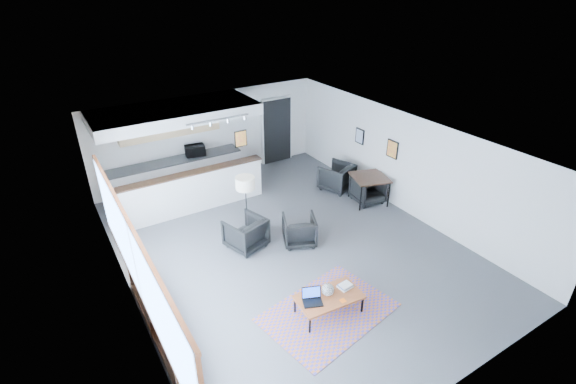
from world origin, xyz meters
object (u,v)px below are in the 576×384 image
laptop (312,297)px  ceramic_pot (328,290)px  book_stack (345,286)px  armchair_right (299,229)px  dining_table (370,179)px  coffee_table (329,297)px  dining_chair_far (336,178)px  dining_chair_near (368,190)px  floor_lamp (245,185)px  microwave (195,149)px  armchair_left (246,232)px

laptop → ceramic_pot: laptop is taller
ceramic_pot → book_stack: 0.41m
laptop → book_stack: size_ratio=1.51×
armchair_right → dining_table: 2.79m
coffee_table → book_stack: (0.40, 0.03, 0.07)m
ceramic_pot → dining_chair_far: 5.03m
dining_table → dining_chair_near: dining_table is taller
book_stack → floor_lamp: bearing=99.2°
floor_lamp → dining_table: size_ratio=1.36×
floor_lamp → dining_chair_far: size_ratio=2.12×
ceramic_pot → floor_lamp: bearing=91.8°
armchair_right → dining_table: size_ratio=0.66×
coffee_table → floor_lamp: size_ratio=0.82×
coffee_table → microwave: size_ratio=2.31×
floor_lamp → microwave: (-0.02, 3.23, -0.24)m
microwave → armchair_right: bearing=-68.6°
dining_table → microwave: (-3.60, 3.51, 0.42)m
dining_table → armchair_right: bearing=-166.4°
armchair_right → microwave: microwave is taller
coffee_table → dining_chair_near: dining_chair_near is taller
dining_table → dining_chair_far: dining_table is taller
dining_chair_far → microwave: size_ratio=1.34×
ceramic_pot → armchair_left: (-0.35, 2.67, -0.11)m
microwave → dining_table: bearing=-35.1°
coffee_table → dining_chair_near: (3.49, 2.87, -0.03)m
floor_lamp → microwave: size_ratio=2.83×
coffee_table → dining_chair_near: size_ratio=1.87×
coffee_table → book_stack: book_stack is taller
book_stack → laptop: bearing=176.7°
ceramic_pot → armchair_right: bearing=69.9°
dining_chair_near → coffee_table: bearing=-133.8°
coffee_table → book_stack: size_ratio=4.42×
armchair_right → dining_table: (2.70, 0.65, 0.32)m
coffee_table → microwave: microwave is taller
dining_chair_near → dining_chair_far: bearing=112.1°
coffee_table → dining_chair_far: dining_chair_far is taller
floor_lamp → armchair_right: bearing=-46.3°
laptop → floor_lamp: bearing=107.8°
armchair_right → floor_lamp: 1.61m
armchair_left → armchair_right: armchair_left is taller
ceramic_pot → microwave: microwave is taller
laptop → dining_chair_near: bearing=58.4°
coffee_table → dining_table: 4.52m
laptop → dining_chair_far: dining_chair_far is taller
microwave → coffee_table: bearing=-79.8°
laptop → floor_lamp: size_ratio=0.28×
laptop → armchair_right: size_ratio=0.57×
dining_chair_near → microwave: 5.08m
dining_chair_near → dining_chair_far: dining_chair_far is taller
floor_lamp → dining_chair_far: 3.53m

